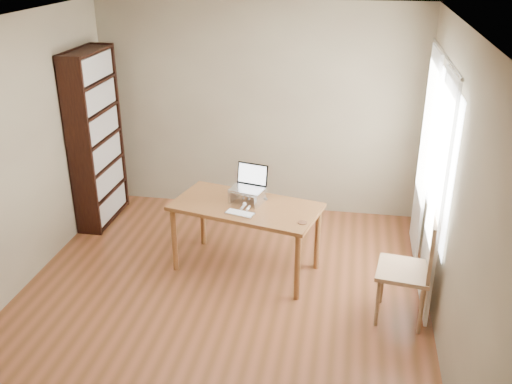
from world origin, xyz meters
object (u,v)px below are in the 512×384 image
laptop (248,182)px  chair (414,264)px  bookshelf (96,139)px  desk (246,213)px  keyboard (240,213)px  cat (252,196)px

laptop → chair: laptop is taller
laptop → chair: (1.64, -0.73, -0.37)m
bookshelf → chair: (3.62, -1.47, -0.47)m
bookshelf → desk: bearing=-24.0°
desk → chair: bearing=-6.3°
keyboard → chair: size_ratio=0.29×
desk → keyboard: 0.24m
bookshelf → keyboard: bearing=-29.3°
bookshelf → keyboard: bookshelf is taller
desk → chair: 1.74m
bookshelf → desk: size_ratio=1.30×
cat → chair: (1.60, -0.70, -0.23)m
bookshelf → laptop: size_ratio=5.53×
laptop → chair: size_ratio=0.36×
cat → bookshelf: bearing=168.2°
desk → keyboard: bearing=-80.7°
bookshelf → keyboard: size_ratio=6.80×
desk → cat: 0.19m
chair → laptop: bearing=163.8°
cat → chair: chair is taller
laptop → cat: 0.14m
desk → keyboard: size_ratio=5.22×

